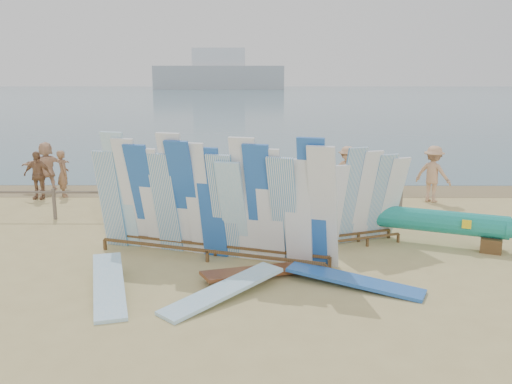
{
  "coord_description": "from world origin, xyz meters",
  "views": [
    {
      "loc": [
        1.92,
        -12.19,
        4.03
      ],
      "look_at": [
        1.84,
        1.51,
        1.13
      ],
      "focal_mm": 38.0,
      "sensor_mm": 36.0,
      "label": 1
    }
  ],
  "objects_px": {
    "stroller": "(254,196)",
    "beachgoer_11": "(46,166)",
    "flat_board_c": "(265,276)",
    "beachgoer_5": "(238,173)",
    "beachgoer_extra_0": "(433,174)",
    "beachgoer_2": "(148,189)",
    "beachgoer_extra_1": "(37,175)",
    "flat_board_b": "(224,298)",
    "beachgoer_1": "(63,174)",
    "main_surfboard_rack": "(211,203)",
    "beachgoer_6": "(310,179)",
    "beachgoer_9": "(347,171)",
    "flat_board_a": "(109,293)",
    "beachgoer_8": "(359,178)",
    "outrigger_canoe": "(418,221)",
    "vendor_table": "(288,230)",
    "flat_board_d": "(354,286)",
    "beach_chair_right": "(239,200)",
    "beachgoer_4": "(199,180)",
    "side_surfboard_rack": "(365,200)",
    "beachgoer_10": "(382,181)"
  },
  "relations": [
    {
      "from": "beachgoer_6",
      "to": "beachgoer_1",
      "type": "relative_size",
      "value": 0.97
    },
    {
      "from": "flat_board_b",
      "to": "beachgoer_8",
      "type": "height_order",
      "value": "beachgoer_8"
    },
    {
      "from": "beachgoer_extra_0",
      "to": "beachgoer_9",
      "type": "height_order",
      "value": "beachgoer_extra_0"
    },
    {
      "from": "beachgoer_9",
      "to": "beachgoer_extra_1",
      "type": "bearing_deg",
      "value": -170.27
    },
    {
      "from": "main_surfboard_rack",
      "to": "beachgoer_9",
      "type": "relative_size",
      "value": 3.27
    },
    {
      "from": "flat_board_b",
      "to": "beachgoer_10",
      "type": "relative_size",
      "value": 1.72
    },
    {
      "from": "flat_board_a",
      "to": "beach_chair_right",
      "type": "distance_m",
      "value": 7.19
    },
    {
      "from": "flat_board_b",
      "to": "beachgoer_8",
      "type": "xyz_separation_m",
      "value": [
        3.83,
        7.5,
        0.89
      ]
    },
    {
      "from": "beachgoer_extra_0",
      "to": "beachgoer_2",
      "type": "bearing_deg",
      "value": 51.38
    },
    {
      "from": "beachgoer_2",
      "to": "flat_board_c",
      "type": "bearing_deg",
      "value": -20.12
    },
    {
      "from": "beachgoer_2",
      "to": "flat_board_d",
      "type": "bearing_deg",
      "value": -11.63
    },
    {
      "from": "beachgoer_8",
      "to": "flat_board_b",
      "type": "bearing_deg",
      "value": 171.6
    },
    {
      "from": "beachgoer_1",
      "to": "beachgoer_2",
      "type": "relative_size",
      "value": 1.03
    },
    {
      "from": "outrigger_canoe",
      "to": "vendor_table",
      "type": "height_order",
      "value": "vendor_table"
    },
    {
      "from": "beachgoer_6",
      "to": "beachgoer_extra_1",
      "type": "xyz_separation_m",
      "value": [
        -9.14,
        0.49,
        0.03
      ]
    },
    {
      "from": "beachgoer_4",
      "to": "outrigger_canoe",
      "type": "bearing_deg",
      "value": 168.76
    },
    {
      "from": "beachgoer_11",
      "to": "beachgoer_5",
      "type": "distance_m",
      "value": 7.11
    },
    {
      "from": "outrigger_canoe",
      "to": "beach_chair_right",
      "type": "xyz_separation_m",
      "value": [
        -4.57,
        3.55,
        -0.29
      ]
    },
    {
      "from": "beachgoer_extra_0",
      "to": "beachgoer_extra_1",
      "type": "height_order",
      "value": "beachgoer_extra_0"
    },
    {
      "from": "outrigger_canoe",
      "to": "beachgoer_4",
      "type": "relative_size",
      "value": 3.33
    },
    {
      "from": "beachgoer_extra_0",
      "to": "side_surfboard_rack",
      "type": "bearing_deg",
      "value": 96.54
    },
    {
      "from": "flat_board_a",
      "to": "flat_board_c",
      "type": "distance_m",
      "value": 3.13
    },
    {
      "from": "stroller",
      "to": "beachgoer_11",
      "type": "xyz_separation_m",
      "value": [
        -7.55,
        2.89,
        0.47
      ]
    },
    {
      "from": "stroller",
      "to": "beachgoer_extra_0",
      "type": "relative_size",
      "value": 0.57
    },
    {
      "from": "flat_board_c",
      "to": "beachgoer_6",
      "type": "distance_m",
      "value": 7.0
    },
    {
      "from": "flat_board_c",
      "to": "beachgoer_extra_1",
      "type": "relative_size",
      "value": 1.66
    },
    {
      "from": "flat_board_c",
      "to": "beachgoer_5",
      "type": "relative_size",
      "value": 1.63
    },
    {
      "from": "flat_board_b",
      "to": "beachgoer_1",
      "type": "xyz_separation_m",
      "value": [
        -6.07,
        8.81,
        0.8
      ]
    },
    {
      "from": "beachgoer_5",
      "to": "beachgoer_4",
      "type": "bearing_deg",
      "value": -107.2
    },
    {
      "from": "flat_board_a",
      "to": "beachgoer_8",
      "type": "bearing_deg",
      "value": 33.89
    },
    {
      "from": "beach_chair_right",
      "to": "beachgoer_6",
      "type": "relative_size",
      "value": 0.6
    },
    {
      "from": "vendor_table",
      "to": "beachgoer_8",
      "type": "distance_m",
      "value": 4.79
    },
    {
      "from": "flat_board_a",
      "to": "beachgoer_extra_1",
      "type": "relative_size",
      "value": 1.66
    },
    {
      "from": "flat_board_a",
      "to": "beachgoer_6",
      "type": "relative_size",
      "value": 1.73
    },
    {
      "from": "beachgoer_extra_0",
      "to": "beachgoer_5",
      "type": "relative_size",
      "value": 1.12
    },
    {
      "from": "vendor_table",
      "to": "flat_board_d",
      "type": "xyz_separation_m",
      "value": [
        1.15,
        -2.84,
        -0.35
      ]
    },
    {
      "from": "main_surfboard_rack",
      "to": "beachgoer_6",
      "type": "distance_m",
      "value": 6.35
    },
    {
      "from": "beachgoer_11",
      "to": "beachgoer_1",
      "type": "bearing_deg",
      "value": 103.53
    },
    {
      "from": "beachgoer_6",
      "to": "beachgoer_5",
      "type": "relative_size",
      "value": 0.94
    },
    {
      "from": "stroller",
      "to": "beachgoer_9",
      "type": "xyz_separation_m",
      "value": [
        3.22,
        2.03,
        0.44
      ]
    },
    {
      "from": "beachgoer_4",
      "to": "flat_board_c",
      "type": "bearing_deg",
      "value": 129.84
    },
    {
      "from": "flat_board_b",
      "to": "beachgoer_extra_0",
      "type": "relative_size",
      "value": 1.46
    },
    {
      "from": "flat_board_d",
      "to": "beachgoer_11",
      "type": "xyz_separation_m",
      "value": [
        -9.59,
        9.3,
        0.89
      ]
    },
    {
      "from": "stroller",
      "to": "beachgoer_extra_1",
      "type": "relative_size",
      "value": 0.65
    },
    {
      "from": "flat_board_c",
      "to": "beachgoer_extra_1",
      "type": "distance_m",
      "value": 10.55
    },
    {
      "from": "beachgoer_11",
      "to": "beachgoer_extra_0",
      "type": "xyz_separation_m",
      "value": [
        13.45,
        -1.79,
        0.04
      ]
    },
    {
      "from": "beachgoer_2",
      "to": "beachgoer_9",
      "type": "bearing_deg",
      "value": 59.23
    },
    {
      "from": "beach_chair_right",
      "to": "beachgoer_9",
      "type": "relative_size",
      "value": 0.55
    },
    {
      "from": "beachgoer_extra_0",
      "to": "beachgoer_8",
      "type": "bearing_deg",
      "value": 53.23
    },
    {
      "from": "flat_board_b",
      "to": "beachgoer_4",
      "type": "bearing_deg",
      "value": 144.15
    }
  ]
}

